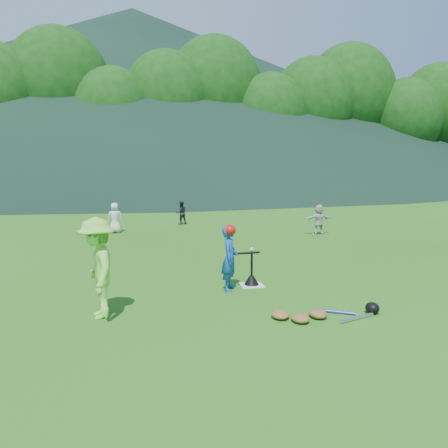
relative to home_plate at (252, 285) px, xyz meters
name	(u,v)px	position (x,y,z in m)	size (l,w,h in m)	color
ground	(252,285)	(0.00, 0.00, -0.01)	(120.00, 120.00, 0.00)	#2D5914
home_plate	(252,285)	(0.00, 0.00, 0.00)	(0.45, 0.45, 0.02)	silver
baseball	(252,249)	(0.00, 0.00, 0.73)	(0.08, 0.08, 0.08)	white
batter_child	(230,258)	(-0.50, -0.19, 0.62)	(0.46, 0.30, 1.25)	#16489A
adult_coach	(98,268)	(-2.88, -1.19, 0.79)	(1.04, 0.60, 1.60)	#82E342
fielder_a	(115,218)	(-2.80, 7.36, 0.52)	(0.52, 0.34, 1.06)	silver
fielder_b	(181,213)	(-0.28, 8.96, 0.45)	(0.45, 0.35, 0.92)	black
fielder_d	(319,220)	(3.98, 5.45, 0.51)	(0.96, 0.31, 1.03)	silver
batting_tee	(252,279)	(0.00, 0.00, 0.12)	(0.30, 0.30, 0.68)	black
batter_gear	(231,232)	(-0.48, -0.19, 1.12)	(0.73, 0.26, 0.61)	red
equipment_pile	(318,314)	(0.52, -2.01, 0.06)	(1.80, 0.69, 0.19)	olive
outfield_fence	(155,184)	(0.00, 28.00, 0.69)	(70.07, 0.08, 1.33)	gray
tree_line	(151,99)	(0.20, 33.83, 8.20)	(70.04, 11.40, 14.82)	#382314
distant_hills	(94,96)	(-7.63, 81.81, 14.97)	(155.00, 140.00, 32.00)	black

